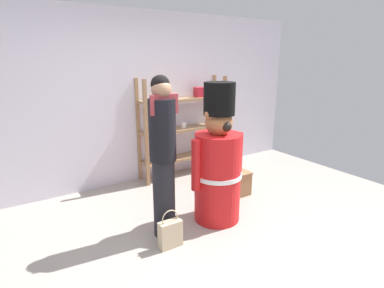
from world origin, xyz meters
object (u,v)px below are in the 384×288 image
(merchandise_shelf, at_px, (183,126))
(teddy_bear_guard, at_px, (218,165))
(shopping_bag, at_px, (170,233))
(display_crate, at_px, (233,183))
(person_shopper, at_px, (163,154))

(merchandise_shelf, height_order, teddy_bear_guard, teddy_bear_guard)
(merchandise_shelf, bearing_deg, teddy_bear_guard, -106.76)
(teddy_bear_guard, xyz_separation_m, shopping_bag, (-0.77, -0.21, -0.54))
(display_crate, bearing_deg, shopping_bag, -155.15)
(shopping_bag, xyz_separation_m, display_crate, (1.39, 0.65, 0.02))
(display_crate, bearing_deg, teddy_bear_guard, -145.34)
(person_shopper, height_order, shopping_bag, person_shopper)
(teddy_bear_guard, distance_m, person_shopper, 0.74)
(shopping_bag, distance_m, display_crate, 1.54)
(merchandise_shelf, height_order, display_crate, merchandise_shelf)
(shopping_bag, bearing_deg, merchandise_shelf, 54.95)
(display_crate, bearing_deg, person_shopper, -163.49)
(merchandise_shelf, xyz_separation_m, teddy_bear_guard, (-0.46, -1.54, -0.13))
(display_crate, bearing_deg, merchandise_shelf, 98.24)
(teddy_bear_guard, height_order, person_shopper, person_shopper)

